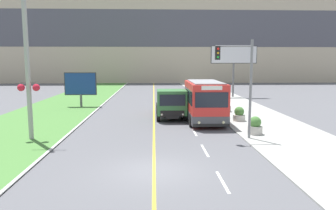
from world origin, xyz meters
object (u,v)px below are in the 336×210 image
Objects in this scene: billboard_small at (81,84)px; traffic_light_mast at (241,77)px; city_bus at (205,102)px; planter_round_third at (226,106)px; dump_truck at (171,104)px; billboard_large at (234,57)px; planter_round_far at (215,100)px; planter_round_second at (239,115)px; planter_round_near at (255,126)px; utility_pole_near at (27,62)px.

traffic_light_mast is at bearing -49.10° from billboard_small.
planter_round_third is (2.77, 4.96, -1.05)m from city_bus.
billboard_large is (8.95, 15.56, 4.05)m from dump_truck.
planter_round_far is at bearing 84.82° from traffic_light_mast.
planter_round_second and planter_round_far have the same top height.
traffic_light_mast is 1.69× the size of billboard_small.
traffic_light_mast is at bearing -98.12° from planter_round_third.
traffic_light_mast reaches higher than planter_round_near.
billboard_large reaches higher than traffic_light_mast.
utility_pole_near is 8.95× the size of planter_round_far.
planter_round_far is at bearing -116.21° from billboard_large.
billboard_small is 3.09× the size of planter_round_near.
traffic_light_mast is 5.41× the size of planter_round_second.
planter_round_third is 4.72m from planter_round_far.
billboard_large is 5.98× the size of planter_round_second.
dump_truck is 1.75× the size of billboard_small.
billboard_small is 3.13× the size of planter_round_third.
dump_truck is (-2.53, 1.78, -0.39)m from city_bus.
city_bus is 3.12m from dump_truck.
planter_round_third is (14.34, -4.34, -1.75)m from billboard_small.
traffic_light_mast is 15.62m from planter_round_far.
traffic_light_mast reaches higher than city_bus.
utility_pole_near is 8.95× the size of planter_round_second.
planter_round_far is (-3.77, -7.66, -4.72)m from billboard_large.
billboard_large is (5.15, 22.87, 1.45)m from traffic_light_mast.
billboard_large is 19.93m from billboard_small.
planter_round_near is at bearing 38.44° from traffic_light_mast.
billboard_small is at bearing 130.90° from traffic_light_mast.
dump_truck is at bearing -119.92° from billboard_large.
city_bus is at bearing -105.32° from planter_round_far.
traffic_light_mast is 6.81m from planter_round_second.
planter_round_near is at bearing -99.93° from billboard_large.
planter_round_second is at bearing 5.02° from city_bus.
city_bus reaches higher than planter_round_far.
billboard_large is (17.94, 22.30, 0.56)m from utility_pole_near.
billboard_small reaches higher than dump_truck.
traffic_light_mast is 3.68m from planter_round_near.
planter_round_second is (0.18, 4.72, -0.02)m from planter_round_near.
traffic_light_mast is 0.90× the size of billboard_large.
planter_round_third reaches higher than planter_round_far.
planter_round_near is 1.04× the size of planter_round_far.
traffic_light_mast reaches higher than billboard_small.
planter_round_near is 14.15m from planter_round_far.
utility_pole_near is at bearing -143.13° from dump_truck.
planter_round_near reaches higher than planter_round_third.
billboard_large is 9.76m from planter_round_far.
billboard_small is (-0.06, 14.26, -2.40)m from utility_pole_near.
traffic_light_mast is (1.27, -5.53, 2.22)m from city_bus.
planter_round_near is 9.43m from planter_round_third.
utility_pole_near is 14.72m from planter_round_near.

